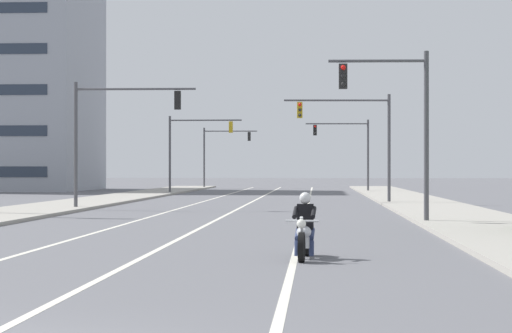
% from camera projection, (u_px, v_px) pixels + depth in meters
% --- Properties ---
extents(lane_stripe_center, '(0.16, 100.00, 0.01)m').
position_uv_depth(lane_stripe_center, '(248.00, 204.00, 54.92)').
color(lane_stripe_center, beige).
rests_on(lane_stripe_center, ground).
extents(lane_stripe_left, '(0.16, 100.00, 0.01)m').
position_uv_depth(lane_stripe_left, '(196.00, 204.00, 55.10)').
color(lane_stripe_left, beige).
rests_on(lane_stripe_left, ground).
extents(lane_stripe_right, '(0.16, 100.00, 0.01)m').
position_uv_depth(lane_stripe_right, '(308.00, 204.00, 54.70)').
color(lane_stripe_right, beige).
rests_on(lane_stripe_right, ground).
extents(sidewalk_kerb_right, '(4.40, 110.00, 0.14)m').
position_uv_depth(sidewalk_kerb_right, '(430.00, 206.00, 49.33)').
color(sidewalk_kerb_right, '#9E998E').
rests_on(sidewalk_kerb_right, ground).
extents(sidewalk_kerb_left, '(4.40, 110.00, 0.14)m').
position_uv_depth(sidewalk_kerb_left, '(64.00, 206.00, 50.50)').
color(sidewalk_kerb_left, '#9E998E').
rests_on(sidewalk_kerb_left, ground).
extents(motorcycle_with_rider, '(0.70, 2.19, 1.46)m').
position_uv_depth(motorcycle_with_rider, '(304.00, 232.00, 21.35)').
color(motorcycle_with_rider, black).
rests_on(motorcycle_with_rider, ground).
extents(traffic_signal_near_right, '(3.59, 0.43, 6.20)m').
position_uv_depth(traffic_signal_near_right, '(399.00, 112.00, 34.77)').
color(traffic_signal_near_right, '#47474C').
rests_on(traffic_signal_near_right, ground).
extents(traffic_signal_near_left, '(5.94, 0.41, 6.20)m').
position_uv_depth(traffic_signal_near_left, '(111.00, 124.00, 47.12)').
color(traffic_signal_near_left, '#47474C').
rests_on(traffic_signal_near_left, ground).
extents(traffic_signal_mid_right, '(6.02, 0.68, 6.20)m').
position_uv_depth(traffic_signal_mid_right, '(358.00, 130.00, 54.81)').
color(traffic_signal_mid_right, '#47474C').
rests_on(traffic_signal_mid_right, ground).
extents(traffic_signal_mid_left, '(5.84, 0.37, 6.20)m').
position_uv_depth(traffic_signal_mid_left, '(191.00, 142.00, 77.30)').
color(traffic_signal_mid_left, '#47474C').
rests_on(traffic_signal_mid_left, ground).
extents(traffic_signal_far_right, '(5.43, 0.65, 6.20)m').
position_uv_depth(traffic_signal_far_right, '(350.00, 144.00, 83.12)').
color(traffic_signal_far_right, '#47474C').
rests_on(traffic_signal_far_right, ground).
extents(traffic_signal_far_left, '(5.53, 0.41, 6.20)m').
position_uv_depth(traffic_signal_far_left, '(220.00, 148.00, 99.47)').
color(traffic_signal_far_left, '#47474C').
rests_on(traffic_signal_far_left, ground).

